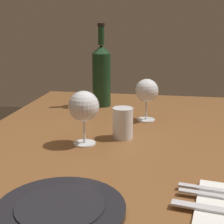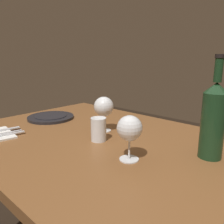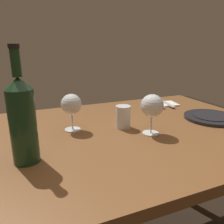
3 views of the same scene
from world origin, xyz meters
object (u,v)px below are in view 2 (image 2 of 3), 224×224
object	(u,v)px
wine_glass_right	(104,107)
dinner_plate	(51,117)
wine_bottle	(213,119)
water_tumbler	(98,130)
wine_glass_left	(130,129)
fork_outer	(3,135)
fork_inner	(0,134)

from	to	relation	value
wine_glass_right	dinner_plate	world-z (taller)	wine_glass_right
dinner_plate	wine_bottle	bearing A→B (deg)	-173.75
wine_glass_right	water_tumbler	xyz separation A→B (m)	(-0.07, 0.10, -0.07)
water_tumbler	dinner_plate	distance (m)	0.44
wine_glass_left	dinner_plate	bearing A→B (deg)	-9.93
dinner_plate	fork_outer	xyz separation A→B (m)	(-0.12, 0.31, 0.00)
fork_outer	dinner_plate	bearing A→B (deg)	-68.85
wine_glass_left	wine_glass_right	distance (m)	0.32
wine_glass_left	water_tumbler	xyz separation A→B (m)	(0.21, -0.06, -0.07)
wine_glass_right	fork_outer	world-z (taller)	wine_glass_right
water_tumbler	dinner_plate	world-z (taller)	water_tumbler
wine_glass_right	wine_bottle	bearing A→B (deg)	-174.63
wine_glass_right	wine_bottle	size ratio (longest dim) A/B	0.47
wine_glass_left	wine_glass_right	xyz separation A→B (m)	(0.28, -0.16, 0.01)
wine_glass_left	fork_outer	world-z (taller)	wine_glass_left
fork_outer	wine_glass_right	bearing A→B (deg)	-124.64
fork_inner	wine_glass_left	bearing A→B (deg)	-160.25
wine_glass_left	fork_outer	size ratio (longest dim) A/B	0.86
fork_inner	water_tumbler	bearing A→B (deg)	-143.28
dinner_plate	fork_inner	bearing A→B (deg)	107.06
wine_bottle	wine_glass_left	bearing A→B (deg)	47.29
water_tumbler	dinner_plate	xyz separation A→B (m)	(0.44, -0.06, -0.03)
wine_glass_right	dinner_plate	bearing A→B (deg)	7.37
wine_glass_left	water_tumbler	bearing A→B (deg)	-15.16
fork_inner	fork_outer	size ratio (longest dim) A/B	1.00
water_tumbler	dinner_plate	bearing A→B (deg)	-7.36
water_tumbler	fork_outer	bearing A→B (deg)	38.82
wine_bottle	water_tumbler	world-z (taller)	wine_bottle
wine_bottle	fork_inner	bearing A→B (deg)	28.55
wine_glass_left	wine_bottle	world-z (taller)	wine_bottle
fork_inner	fork_outer	distance (m)	0.02
dinner_plate	wine_glass_right	bearing A→B (deg)	-172.63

